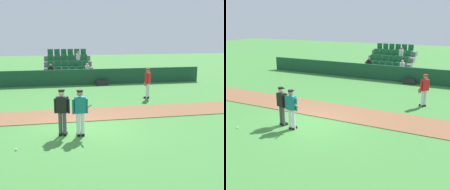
% 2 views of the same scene
% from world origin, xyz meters
% --- Properties ---
extents(ground_plane, '(80.00, 80.00, 0.00)m').
position_xyz_m(ground_plane, '(0.00, 0.00, 0.00)').
color(ground_plane, '#42843A').
extents(infield_dirt_path, '(28.00, 2.26, 0.03)m').
position_xyz_m(infield_dirt_path, '(0.00, 2.10, 0.01)').
color(infield_dirt_path, brown).
rests_on(infield_dirt_path, ground).
extents(dugout_fence, '(20.00, 0.16, 1.15)m').
position_xyz_m(dugout_fence, '(0.00, 10.36, 0.58)').
color(dugout_fence, '#19472D').
rests_on(dugout_fence, ground).
extents(stadium_bleachers, '(3.90, 3.80, 2.45)m').
position_xyz_m(stadium_bleachers, '(0.00, 12.65, 0.73)').
color(stadium_bleachers, slate).
rests_on(stadium_bleachers, ground).
extents(batter_teal_jersey, '(0.71, 0.77, 1.76)m').
position_xyz_m(batter_teal_jersey, '(-0.29, -0.82, 0.97)').
color(batter_teal_jersey, white).
rests_on(batter_teal_jersey, ground).
extents(umpire_home_plate, '(0.57, 0.38, 1.76)m').
position_xyz_m(umpire_home_plate, '(-0.94, -0.62, 1.00)').
color(umpire_home_plate, '#4C4C4C').
rests_on(umpire_home_plate, ground).
extents(runner_red_jersey, '(0.53, 0.53, 1.76)m').
position_xyz_m(runner_red_jersey, '(4.17, 4.97, 0.96)').
color(runner_red_jersey, silver).
rests_on(runner_red_jersey, ground).
extents(baseball, '(0.07, 0.07, 0.07)m').
position_xyz_m(baseball, '(-2.51, -1.80, 0.04)').
color(baseball, white).
rests_on(baseball, ground).
extents(equipment_bag, '(0.90, 0.36, 0.36)m').
position_xyz_m(equipment_bag, '(2.30, 9.91, 0.18)').
color(equipment_bag, '#232328').
rests_on(equipment_bag, ground).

